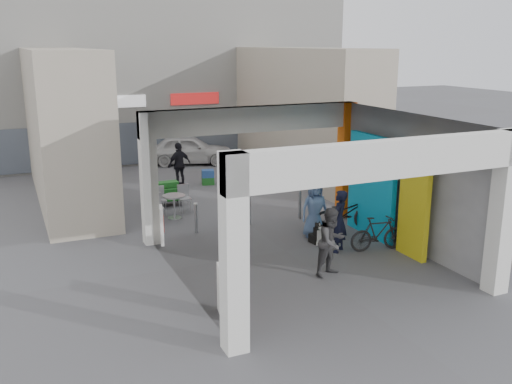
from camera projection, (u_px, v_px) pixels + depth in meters
name	position (u px, v px, depth m)	size (l,w,h in m)	color
ground	(286.00, 251.00, 14.64)	(90.00, 90.00, 0.00)	#505054
arcade_canopy	(323.00, 168.00, 13.54)	(6.40, 6.45, 6.40)	silver
far_building	(149.00, 70.00, 26.02)	(18.00, 4.08, 8.00)	white
plaza_bldg_left	(64.00, 126.00, 18.89)	(2.00, 9.00, 5.00)	#A19985
plaza_bldg_right	(303.00, 113.00, 22.40)	(2.00, 9.00, 5.00)	#A19985
bollard_left	(196.00, 218.00, 15.94)	(0.09, 0.09, 0.85)	#969A9E
bollard_center	(249.00, 208.00, 16.67)	(0.09, 0.09, 0.97)	#969A9E
bollard_right	(300.00, 203.00, 17.24)	(0.09, 0.09, 0.95)	#969A9E
advert_board_near	(221.00, 291.00, 11.09)	(0.19, 0.55, 1.00)	silver
advert_board_far	(162.00, 225.00, 15.09)	(0.20, 0.55, 1.00)	silver
cafe_set	(168.00, 206.00, 17.51)	(1.44, 1.16, 0.87)	#B4B4B9
produce_stand	(165.00, 197.00, 18.65)	(1.16, 0.63, 0.76)	black
crate_stack	(208.00, 177.00, 21.46)	(0.52, 0.45, 0.56)	#19591D
border_collie	(317.00, 235.00, 15.11)	(0.24, 0.46, 0.64)	black
man_with_dog	(339.00, 221.00, 14.42)	(0.59, 0.39, 1.61)	black
man_back_turned	(332.00, 242.00, 12.94)	(0.78, 0.61, 1.60)	#3E3E41
man_elderly	(315.00, 209.00, 15.49)	(0.78, 0.51, 1.60)	#5674A7
man_crates	(179.00, 164.00, 21.09)	(0.96, 0.40, 1.64)	black
bicycle_front	(344.00, 213.00, 16.03)	(0.71, 2.03, 1.07)	black
bicycle_rear	(378.00, 234.00, 14.58)	(0.42, 1.50, 0.90)	black
white_van	(189.00, 149.00, 25.05)	(1.52, 3.78, 1.29)	silver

